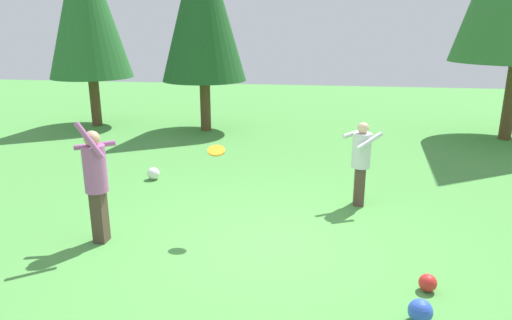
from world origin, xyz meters
TOP-DOWN VIEW (x-y plane):
  - ground_plane at (0.00, 0.00)m, footprint 40.00×40.00m
  - person_thrower at (-2.55, -0.23)m, footprint 0.62×0.61m
  - person_catcher at (1.46, 1.92)m, footprint 0.71×0.70m
  - frisbee at (-0.84, 0.35)m, footprint 0.31×0.30m
  - ball_white at (-2.85, 2.74)m, footprint 0.27×0.27m
  - ball_red at (2.15, -0.92)m, footprint 0.23×0.23m
  - ball_blue at (1.94, -1.59)m, footprint 0.28×0.28m
  - tree_left at (-2.99, 7.73)m, footprint 2.58×2.58m
  - tree_far_left at (-6.79, 7.88)m, footprint 2.61×2.61m

SIDE VIEW (x-z plane):
  - ground_plane at x=0.00m, z-range 0.00..0.00m
  - ball_red at x=2.15m, z-range 0.00..0.23m
  - ball_white at x=-2.85m, z-range 0.00..0.27m
  - ball_blue at x=1.94m, z-range 0.00..0.28m
  - person_catcher at x=1.46m, z-range 0.14..1.70m
  - person_thrower at x=-2.55m, z-range 0.08..2.01m
  - frisbee at x=-0.84m, z-range 1.31..1.43m
  - tree_left at x=-2.99m, z-range 0.77..6.94m
  - tree_far_left at x=-6.79m, z-range 0.77..7.02m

